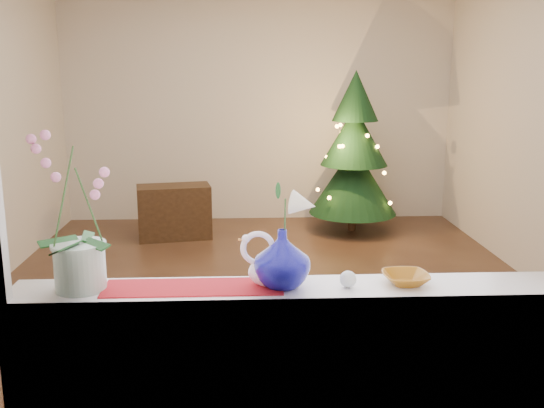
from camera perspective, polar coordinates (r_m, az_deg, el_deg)
The scene contains 15 objects.
ground at distance 4.95m, azimuth -0.48°, elevation -8.24°, with size 5.00×5.00×0.00m, color #311D14.
wall_back at distance 7.14m, azimuth -1.29°, elevation 9.26°, with size 4.50×0.10×2.70m, color beige.
wall_front at distance 2.17m, azimuth 2.02°, elevation 1.72°, with size 4.50×0.10×2.70m, color beige.
window_apron at distance 2.54m, azimuth 1.78°, elevation -18.67°, with size 2.20×0.08×0.88m, color white.
windowsill at distance 2.42m, azimuth 1.69°, elevation -8.20°, with size 2.20×0.26×0.04m, color white.
window_frame at distance 2.17m, azimuth 2.03°, elevation 11.00°, with size 2.22×0.06×1.60m, color white, non-canonical shape.
runner at distance 2.42m, azimuth -7.41°, elevation -7.78°, with size 0.70×0.20×0.01m, color maroon.
orchid_pot at distance 2.41m, azimuth -17.97°, elevation -0.74°, with size 0.21×0.21×0.62m, color white, non-canonical shape.
swan at distance 2.39m, azimuth -0.09°, elevation -5.30°, with size 0.25×0.11×0.21m, color white, non-canonical shape.
blue_vase at distance 2.37m, azimuth 0.96°, elevation -4.75°, with size 0.25×0.25×0.27m, color #090965.
lily at distance 2.31m, azimuth 0.98°, elevation 0.79°, with size 0.15×0.08×0.20m, color silver, non-canonical shape.
paperweight at distance 2.41m, azimuth 7.16°, elevation -7.03°, with size 0.07×0.07×0.07m, color silver.
amber_dish at distance 2.49m, azimuth 12.47°, elevation -6.93°, with size 0.16×0.16×0.04m, color #8D5510.
xmas_tree at distance 6.67m, azimuth 7.73°, elevation 4.84°, with size 0.96×0.96×1.76m, color black, non-canonical shape.
side_table at distance 6.50m, azimuth -9.18°, elevation -0.73°, with size 0.76×0.38×0.57m, color black.
Camera 1 is at (-0.18, -4.63, 1.76)m, focal length 40.00 mm.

